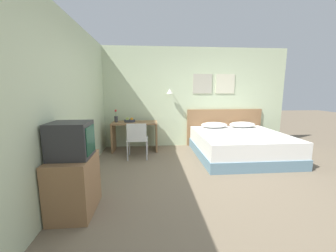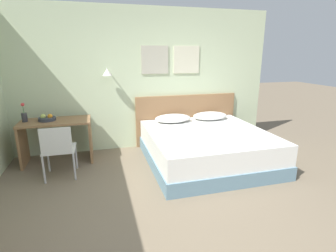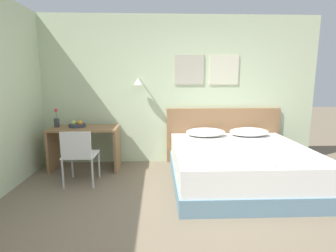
# 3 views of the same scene
# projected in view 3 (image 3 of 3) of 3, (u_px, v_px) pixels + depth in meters

# --- Properties ---
(ground_plane) EXTENTS (24.00, 24.00, 0.00)m
(ground_plane) POSITION_uv_depth(u_px,v_px,m) (181.00, 243.00, 2.49)
(ground_plane) COLOR #756651
(wall_back) EXTENTS (5.35, 0.31, 2.65)m
(wall_back) POSITION_uv_depth(u_px,v_px,m) (170.00, 91.00, 4.77)
(wall_back) COLOR beige
(wall_back) RESTS_ON ground_plane
(bed) EXTENTS (1.98, 2.05, 0.55)m
(bed) POSITION_uv_depth(u_px,v_px,m) (240.00, 165.00, 3.90)
(bed) COLOR #66899E
(bed) RESTS_ON ground_plane
(headboard) EXTENTS (2.10, 0.06, 1.01)m
(headboard) POSITION_uv_depth(u_px,v_px,m) (223.00, 135.00, 4.90)
(headboard) COLOR #8E6642
(headboard) RESTS_ON ground_plane
(pillow_left) EXTENTS (0.69, 0.45, 0.14)m
(pillow_left) POSITION_uv_depth(u_px,v_px,m) (206.00, 132.00, 4.56)
(pillow_left) COLOR white
(pillow_left) RESTS_ON bed
(pillow_right) EXTENTS (0.69, 0.45, 0.14)m
(pillow_right) POSITION_uv_depth(u_px,v_px,m) (249.00, 132.00, 4.59)
(pillow_right) COLOR white
(pillow_right) RESTS_ON bed
(folded_towel_near_foot) EXTENTS (0.29, 0.32, 0.06)m
(folded_towel_near_foot) POSITION_uv_depth(u_px,v_px,m) (247.00, 151.00, 3.54)
(folded_towel_near_foot) COLOR white
(folded_towel_near_foot) RESTS_ON bed
(folded_towel_mid_bed) EXTENTS (0.34, 0.29, 0.06)m
(folded_towel_mid_bed) POSITION_uv_depth(u_px,v_px,m) (255.00, 161.00, 3.10)
(folded_towel_mid_bed) COLOR white
(folded_towel_mid_bed) RESTS_ON bed
(desk) EXTENTS (1.13, 0.58, 0.74)m
(desk) POSITION_uv_depth(u_px,v_px,m) (85.00, 140.00, 4.46)
(desk) COLOR #8E6642
(desk) RESTS_ON ground_plane
(desk_chair) EXTENTS (0.46, 0.46, 0.82)m
(desk_chair) POSITION_uv_depth(u_px,v_px,m) (79.00, 153.00, 3.77)
(desk_chair) COLOR white
(desk_chair) RESTS_ON ground_plane
(fruit_bowl) EXTENTS (0.28, 0.28, 0.12)m
(fruit_bowl) POSITION_uv_depth(u_px,v_px,m) (77.00, 125.00, 4.43)
(fruit_bowl) COLOR #333842
(fruit_bowl) RESTS_ON desk
(flower_vase) EXTENTS (0.09, 0.09, 0.32)m
(flower_vase) POSITION_uv_depth(u_px,v_px,m) (57.00, 121.00, 4.41)
(flower_vase) COLOR #333338
(flower_vase) RESTS_ON desk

